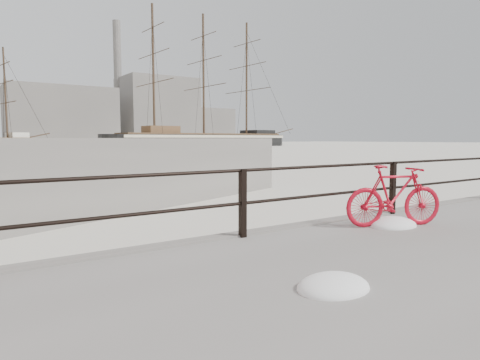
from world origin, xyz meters
TOP-DOWN VIEW (x-y plane):
  - ground at (0.00, 0.00)m, footprint 400.00×400.00m
  - bicycle at (-4.51, -0.91)m, footprint 1.65×0.88m
  - barque_black at (38.74, 81.52)m, footprint 55.42×20.18m
  - industrial_west at (20.00, 140.00)m, footprint 32.00×18.00m
  - industrial_mid at (55.00, 145.00)m, footprint 26.00×20.00m
  - industrial_east at (78.00, 150.00)m, footprint 20.00×16.00m
  - smokestack at (42.00, 150.00)m, footprint 2.80×2.80m

SIDE VIEW (x-z plane):
  - ground at x=0.00m, z-range 0.00..0.00m
  - barque_black at x=38.74m, z-range -15.67..15.67m
  - bicycle at x=-4.51m, z-range 0.35..1.36m
  - industrial_east at x=78.00m, z-range 0.00..14.00m
  - industrial_west at x=20.00m, z-range 0.00..18.00m
  - industrial_mid at x=55.00m, z-range 0.00..24.00m
  - smokestack at x=42.00m, z-range 0.00..44.00m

